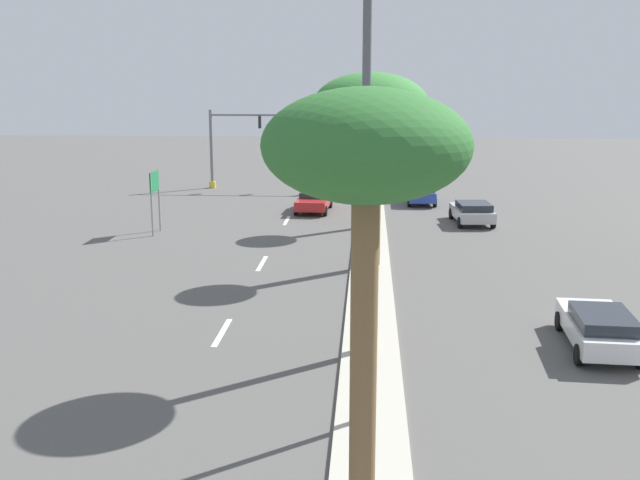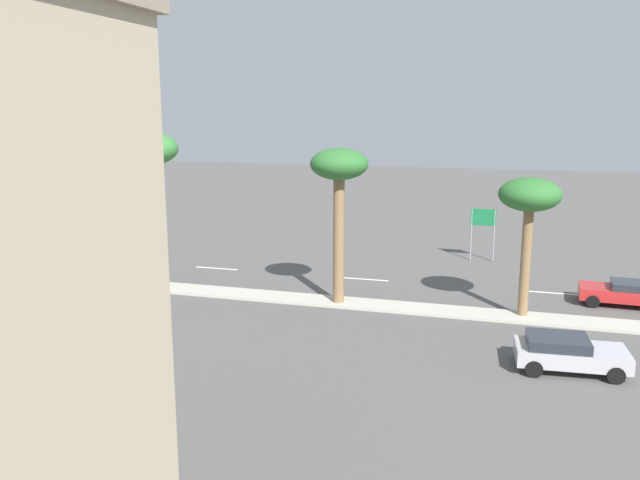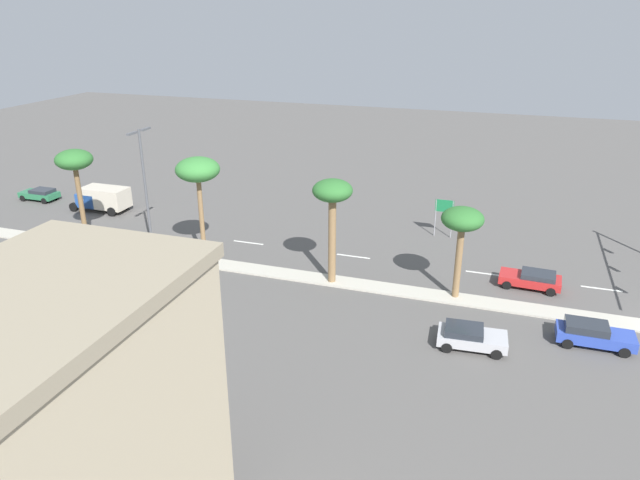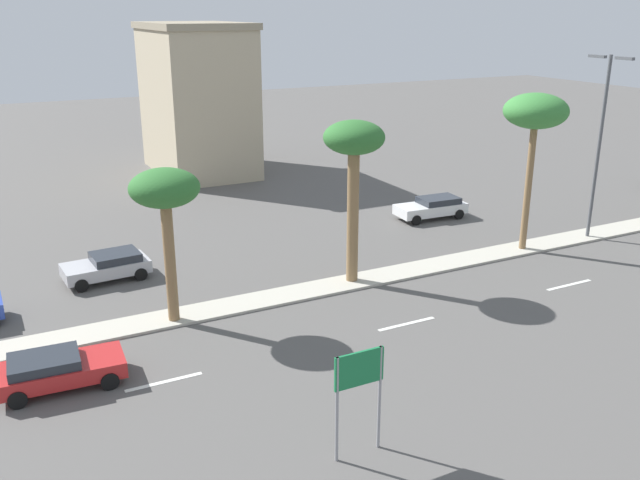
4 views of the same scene
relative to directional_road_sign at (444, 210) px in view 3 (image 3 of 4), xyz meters
name	(u,v)px [view 3 (image 3 of 4)]	position (x,y,z in m)	size (l,w,h in m)	color
ground_plane	(254,270)	(-11.80, 12.97, -2.50)	(160.00, 160.00, 0.00)	#565451
median_curb	(161,256)	(-11.80, 21.36, -2.44)	(1.80, 75.51, 0.12)	#B7B2A3
lane_stripe_front	(602,289)	(-6.77, -12.39, -2.49)	(0.20, 2.80, 0.01)	silver
lane_stripe_outboard	(484,273)	(-6.77, -4.10, -2.49)	(0.20, 2.80, 0.01)	silver
lane_stripe_left	(353,256)	(-6.77, 6.35, -2.49)	(0.20, 2.80, 0.01)	silver
lane_stripe_far	(249,243)	(-6.77, 15.82, -2.49)	(0.20, 2.80, 0.01)	silver
directional_road_sign	(444,210)	(0.00, 0.00, 0.00)	(0.10, 1.61, 3.43)	gray
commercial_building	(50,468)	(-38.53, 7.49, 3.39)	(10.93, 7.10, 11.75)	tan
palm_tree_center	(462,223)	(-11.52, -2.38, 3.15)	(2.86, 2.86, 6.58)	olive
palm_tree_rear	(332,197)	(-11.94, 6.61, 4.13)	(2.86, 2.86, 7.81)	olive
palm_tree_right	(198,172)	(-11.69, 17.35, 5.01)	(3.36, 3.36, 8.49)	olive
palm_tree_mid	(74,163)	(-11.62, 28.78, 4.74)	(3.00, 3.00, 8.23)	brown
street_lamp_rear	(145,183)	(-11.58, 22.26, 3.61)	(2.90, 0.24, 10.27)	#515459
sedan_blue_trailing	(593,334)	(-15.22, -10.91, -1.73)	(1.93, 4.46, 1.45)	#2D47AD
sedan_red_inboard	(532,279)	(-8.17, -7.46, -1.80)	(2.25, 4.38, 1.26)	red
sedan_white_center	(163,296)	(-19.01, 16.54, -1.77)	(2.21, 4.63, 1.34)	silver
sedan_silver_rear	(470,337)	(-17.76, -3.91, -1.78)	(2.35, 4.19, 1.32)	#B2B2B7
sedan_green_front	(40,194)	(-2.84, 41.78, -1.81)	(1.99, 4.01, 1.25)	#287047
box_truck	(102,198)	(-3.55, 33.31, -1.17)	(2.63, 5.78, 2.41)	#234C99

